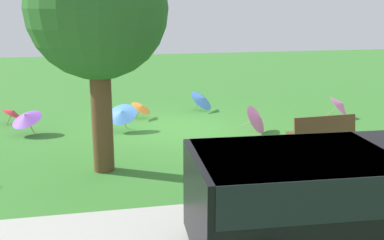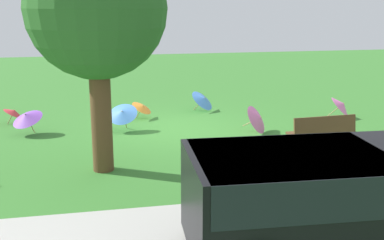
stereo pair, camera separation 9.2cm
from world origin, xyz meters
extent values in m
plane|color=#387A2D|center=(0.00, 0.00, 0.00)|extent=(40.00, 40.00, 0.00)
cube|color=black|center=(-1.24, 7.24, 0.85)|extent=(4.69, 2.12, 1.35)
cube|color=black|center=(-0.32, 7.20, 1.25)|extent=(2.67, 2.04, 0.55)
cylinder|color=black|center=(0.32, 6.21, 0.38)|extent=(0.77, 0.26, 0.76)
cube|color=brown|center=(-3.02, 2.65, 0.45)|extent=(1.62, 0.55, 0.05)
cube|color=brown|center=(-3.04, 2.85, 0.68)|extent=(1.60, 0.21, 0.45)
cube|color=black|center=(-2.39, 2.69, 0.23)|extent=(0.10, 0.41, 0.45)
cube|color=black|center=(-3.66, 2.61, 0.23)|extent=(0.10, 0.41, 0.45)
cylinder|color=brown|center=(2.13, 2.99, 1.27)|extent=(0.44, 0.44, 2.54)
sphere|color=#286023|center=(2.13, 2.99, 3.39)|extent=(2.85, 2.85, 2.85)
cylinder|color=tan|center=(-5.00, -0.45, 0.18)|extent=(0.34, 0.21, 0.36)
cone|color=pink|center=(-5.21, -0.33, 0.41)|extent=(0.93, 0.97, 0.66)
sphere|color=tan|center=(-5.26, -0.30, 0.47)|extent=(0.06, 0.06, 0.05)
cylinder|color=tan|center=(-1.92, 0.62, 0.24)|extent=(0.33, 0.26, 0.25)
cone|color=pink|center=(-2.12, 0.78, 0.40)|extent=(0.95, 1.00, 0.80)
sphere|color=tan|center=(-2.18, 0.82, 0.44)|extent=(0.06, 0.06, 0.05)
cylinder|color=tan|center=(1.46, -0.29, 0.24)|extent=(0.14, 0.31, 0.48)
cone|color=#4C8CE5|center=(1.53, -0.12, 0.53)|extent=(1.03, 0.99, 0.55)
sphere|color=tan|center=(1.54, -0.09, 0.58)|extent=(0.05, 0.06, 0.05)
cylinder|color=tan|center=(4.00, -0.36, 0.21)|extent=(0.16, 0.18, 0.43)
cone|color=purple|center=(4.09, -0.26, 0.50)|extent=(1.16, 1.16, 0.51)
sphere|color=tan|center=(4.11, -0.23, 0.58)|extent=(0.06, 0.06, 0.05)
cylinder|color=tan|center=(-1.08, -2.27, 0.17)|extent=(0.27, 0.22, 0.35)
cone|color=#4C8CE5|center=(-1.24, -2.15, 0.40)|extent=(1.06, 1.08, 0.67)
sphere|color=tan|center=(-1.28, -2.12, 0.45)|extent=(0.06, 0.06, 0.05)
cylinder|color=tan|center=(4.74, -1.59, 0.16)|extent=(0.19, 0.04, 0.32)
cone|color=#D8383F|center=(4.63, -1.60, 0.36)|extent=(0.60, 0.61, 0.38)
sphere|color=tan|center=(4.60, -1.60, 0.41)|extent=(0.05, 0.04, 0.05)
cylinder|color=tan|center=(0.95, -1.56, 0.17)|extent=(0.19, 0.12, 0.33)
cone|color=orange|center=(0.84, -1.50, 0.37)|extent=(0.85, 0.86, 0.42)
sphere|color=tan|center=(0.82, -1.48, 0.42)|extent=(0.06, 0.06, 0.05)
camera|label=1|loc=(2.29, 12.86, 3.51)|focal=44.69mm
camera|label=2|loc=(2.20, 12.88, 3.51)|focal=44.69mm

